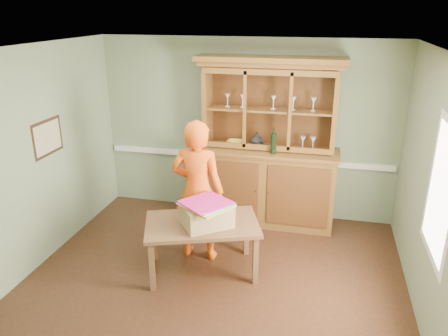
% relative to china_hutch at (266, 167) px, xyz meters
% --- Properties ---
extents(floor, '(4.50, 4.50, 0.00)m').
position_rel_china_hutch_xyz_m(floor, '(-0.36, -1.72, -0.86)').
color(floor, '#452516').
rests_on(floor, ground).
extents(ceiling, '(4.50, 4.50, 0.00)m').
position_rel_china_hutch_xyz_m(ceiling, '(-0.36, -1.72, 1.84)').
color(ceiling, white).
rests_on(ceiling, wall_back).
extents(wall_back, '(4.50, 0.00, 4.50)m').
position_rel_china_hutch_xyz_m(wall_back, '(-0.36, 0.28, 0.49)').
color(wall_back, gray).
rests_on(wall_back, floor).
extents(wall_left, '(0.00, 4.00, 4.00)m').
position_rel_china_hutch_xyz_m(wall_left, '(-2.61, -1.72, 0.49)').
color(wall_left, gray).
rests_on(wall_left, floor).
extents(wall_right, '(0.00, 4.00, 4.00)m').
position_rel_china_hutch_xyz_m(wall_right, '(1.89, -1.72, 0.49)').
color(wall_right, gray).
rests_on(wall_right, floor).
extents(wall_front, '(4.50, 0.00, 4.50)m').
position_rel_china_hutch_xyz_m(wall_front, '(-0.36, -3.72, 0.49)').
color(wall_front, gray).
rests_on(wall_front, floor).
extents(chair_rail, '(4.41, 0.05, 0.08)m').
position_rel_china_hutch_xyz_m(chair_rail, '(-0.36, 0.26, 0.04)').
color(chair_rail, white).
rests_on(chair_rail, wall_back).
extents(framed_map, '(0.03, 0.60, 0.46)m').
position_rel_china_hutch_xyz_m(framed_map, '(-2.59, -1.42, 0.69)').
color(framed_map, '#301D13').
rests_on(framed_map, wall_left).
extents(window_panel, '(0.03, 0.96, 1.36)m').
position_rel_china_hutch_xyz_m(window_panel, '(1.87, -2.02, 0.64)').
color(window_panel, white).
rests_on(window_panel, wall_right).
extents(china_hutch, '(2.09, 0.69, 2.46)m').
position_rel_china_hutch_xyz_m(china_hutch, '(0.00, 0.00, 0.00)').
color(china_hutch, brown).
rests_on(china_hutch, floor).
extents(dining_table, '(1.53, 1.21, 0.67)m').
position_rel_china_hutch_xyz_m(dining_table, '(-0.55, -1.57, -0.27)').
color(dining_table, brown).
rests_on(dining_table, floor).
extents(cardboard_box, '(0.70, 0.68, 0.26)m').
position_rel_china_hutch_xyz_m(cardboard_box, '(-0.48, -1.60, -0.06)').
color(cardboard_box, '#9E7E51').
rests_on(cardboard_box, dining_table).
extents(kite_stack, '(0.66, 0.66, 0.05)m').
position_rel_china_hutch_xyz_m(kite_stack, '(-0.47, -1.63, 0.09)').
color(kite_stack, yellow).
rests_on(kite_stack, cardboard_box).
extents(person, '(0.67, 0.45, 1.84)m').
position_rel_china_hutch_xyz_m(person, '(-0.70, -1.22, 0.06)').
color(person, '#F3560F').
rests_on(person, floor).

